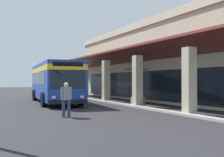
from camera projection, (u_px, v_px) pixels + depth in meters
name	position (u px, v px, depth m)	size (l,w,h in m)	color
ground	(134.00, 99.00, 27.20)	(120.00, 120.00, 0.00)	#262628
curb_strip	(102.00, 101.00, 24.19)	(31.77, 0.50, 0.12)	#9E998E
plaza_building	(191.00, 63.00, 28.34)	(26.78, 16.12, 6.98)	#B2A88E
transit_bus	(54.00, 80.00, 23.14)	(11.39, 3.53, 3.34)	#193D9E
pedestrian	(66.00, 98.00, 13.87)	(0.46, 0.63, 1.69)	navy
potted_palm	(138.00, 94.00, 21.70)	(1.68, 1.89, 2.90)	gray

